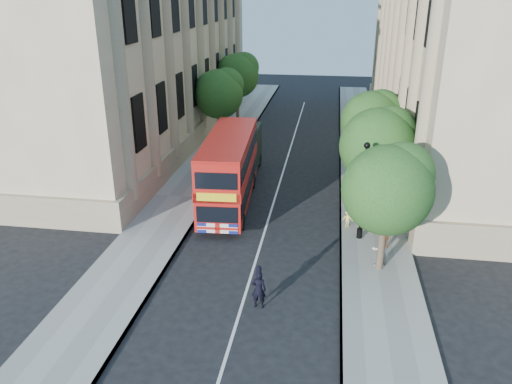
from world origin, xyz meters
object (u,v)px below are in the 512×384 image
at_px(police_constable, 259,289).
at_px(box_van, 241,153).
at_px(lamp_post, 363,195).
at_px(double_decker_bus, 229,169).
at_px(woman_pedestrian, 379,248).

bearing_deg(police_constable, box_van, -76.16).
bearing_deg(lamp_post, double_decker_bus, 156.38).
xyz_separation_m(double_decker_bus, police_constable, (3.25, -9.99, -1.52)).
bearing_deg(double_decker_bus, woman_pedestrian, -39.39).
bearing_deg(double_decker_bus, lamp_post, -27.25).
xyz_separation_m(double_decker_bus, woman_pedestrian, (8.31, -5.99, -1.35)).
distance_m(police_constable, woman_pedestrian, 6.46).
distance_m(box_van, woman_pedestrian, 14.40).
xyz_separation_m(lamp_post, box_van, (-7.90, 8.80, -0.95)).
height_order(double_decker_bus, box_van, double_decker_bus).
bearing_deg(box_van, woman_pedestrian, -53.61).
bearing_deg(lamp_post, woman_pedestrian, -74.14).
distance_m(lamp_post, box_van, 11.86).
bearing_deg(police_constable, woman_pedestrian, -140.90).
distance_m(lamp_post, police_constable, 8.13).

